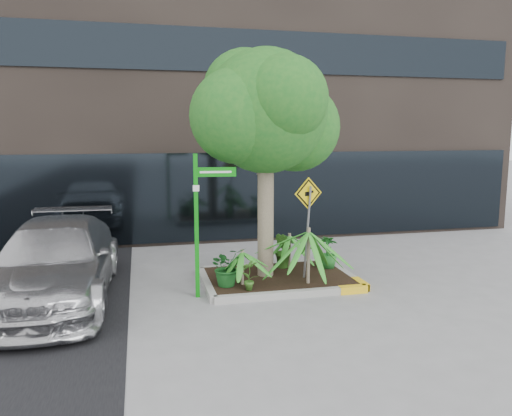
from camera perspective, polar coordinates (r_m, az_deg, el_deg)
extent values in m
plane|color=gray|center=(10.88, 1.94, -8.98)|extent=(80.00, 80.00, 0.00)
cube|color=#2D2621|center=(19.24, -3.50, 21.28)|extent=(18.00, 8.00, 15.00)
cube|color=#9E9E99|center=(12.21, 1.13, -6.63)|extent=(3.20, 0.15, 0.15)
cube|color=#9E9E99|center=(10.18, 4.24, -9.81)|extent=(3.20, 0.15, 0.15)
cube|color=#9E9E99|center=(10.88, -5.69, -8.61)|extent=(0.15, 2.20, 0.15)
cube|color=#9E9E99|center=(11.71, 10.16, -7.44)|extent=(0.15, 2.20, 0.15)
cube|color=yellow|center=(10.63, 11.03, -9.14)|extent=(0.60, 0.17, 0.15)
cube|color=black|center=(11.17, 2.54, -7.86)|extent=(3.05, 2.05, 0.06)
cylinder|color=gray|center=(10.88, 1.10, -0.05)|extent=(0.35, 0.35, 3.30)
cylinder|color=gray|center=(10.79, 1.69, 6.33)|extent=(0.62, 0.18, 1.07)
sphere|color=#1A5D1D|center=(10.76, 1.14, 11.01)|extent=(2.64, 2.64, 2.64)
sphere|color=#1A5D1D|center=(11.28, 4.55, 9.20)|extent=(1.98, 1.98, 1.98)
sphere|color=#1A5D1D|center=(10.40, -2.14, 10.48)|extent=(1.98, 1.98, 1.98)
sphere|color=#1A5D1D|center=(10.19, 3.31, 12.36)|extent=(1.76, 1.76, 1.76)
sphere|color=#1A5D1D|center=(11.24, -1.24, 13.15)|extent=(1.87, 1.87, 1.87)
cylinder|color=gray|center=(10.52, 6.01, -5.43)|extent=(0.07, 0.07, 1.19)
cylinder|color=gray|center=(10.45, -1.59, -6.74)|extent=(0.07, 0.07, 0.74)
cylinder|color=gray|center=(11.70, 3.83, -4.87)|extent=(0.07, 0.07, 0.82)
imported|color=#B7B7BC|center=(10.64, -21.92, -5.70)|extent=(2.31, 5.38, 1.55)
imported|color=#164F1B|center=(10.36, -3.30, -6.69)|extent=(0.91, 0.91, 0.81)
imported|color=#206B24|center=(11.81, 8.25, -4.96)|extent=(0.60, 0.60, 0.77)
imported|color=#346820|center=(10.09, -0.76, -7.61)|extent=(0.43, 0.43, 0.64)
imported|color=#2E651D|center=(11.66, 3.18, -4.86)|extent=(0.52, 0.52, 0.85)
cube|color=#0B8310|center=(9.94, -6.82, -2.15)|extent=(0.09, 0.09, 2.89)
cube|color=#0B8310|center=(9.81, -4.64, 4.13)|extent=(0.80, 0.09, 0.19)
cube|color=#0B8310|center=(10.17, -7.02, 5.41)|extent=(0.09, 0.80, 0.19)
cube|color=white|center=(9.80, -4.63, 4.12)|extent=(0.62, 0.06, 0.04)
cube|color=white|center=(10.17, -7.10, 5.41)|extent=(0.06, 0.62, 0.04)
cube|color=white|center=(9.78, -6.87, 2.26)|extent=(0.12, 0.01, 0.12)
cylinder|color=slate|center=(10.74, 5.88, -2.83)|extent=(0.11, 0.25, 2.03)
cube|color=yellow|center=(10.58, 5.99, 1.69)|extent=(0.66, 0.20, 0.68)
cube|color=black|center=(10.57, 6.01, 1.68)|extent=(0.58, 0.17, 0.60)
cube|color=yellow|center=(10.56, 6.02, 1.68)|extent=(0.50, 0.14, 0.51)
cube|color=black|center=(10.56, 5.97, 1.61)|extent=(0.16, 0.05, 0.09)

